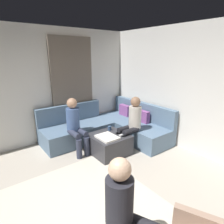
% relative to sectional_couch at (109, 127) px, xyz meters
% --- Properties ---
extents(wall_back, '(6.00, 0.12, 2.70)m').
position_rel_sectional_couch_xyz_m(wall_back, '(2.08, 1.06, 1.07)').
color(wall_back, silver).
rests_on(wall_back, ground_plane).
extents(wall_left, '(0.12, 6.00, 2.70)m').
position_rel_sectional_couch_xyz_m(wall_left, '(-0.86, -1.88, 1.07)').
color(wall_left, silver).
rests_on(wall_left, ground_plane).
extents(curtain_panel, '(0.06, 1.10, 2.50)m').
position_rel_sectional_couch_xyz_m(curtain_panel, '(-0.76, -0.58, 0.97)').
color(curtain_panel, '#726659').
rests_on(curtain_panel, ground_plane).
extents(area_rug, '(2.60, 2.20, 0.01)m').
position_rel_sectional_couch_xyz_m(area_rug, '(1.88, -1.78, -0.27)').
color(area_rug, beige).
rests_on(area_rug, ground_plane).
extents(sectional_couch, '(2.10, 2.55, 0.87)m').
position_rel_sectional_couch_xyz_m(sectional_couch, '(0.00, 0.00, 0.00)').
color(sectional_couch, slate).
rests_on(sectional_couch, ground_plane).
extents(ottoman, '(0.76, 0.76, 0.42)m').
position_rel_sectional_couch_xyz_m(ottoman, '(0.65, -0.48, -0.07)').
color(ottoman, '#333338').
rests_on(ottoman, ground_plane).
extents(folded_blanket, '(0.44, 0.36, 0.04)m').
position_rel_sectional_couch_xyz_m(folded_blanket, '(0.75, -0.60, 0.16)').
color(folded_blanket, white).
rests_on(folded_blanket, ottoman).
extents(coffee_mug, '(0.08, 0.08, 0.10)m').
position_rel_sectional_couch_xyz_m(coffee_mug, '(0.43, -0.30, 0.19)').
color(coffee_mug, '#334C72').
rests_on(coffee_mug, ottoman).
extents(game_remote, '(0.05, 0.15, 0.02)m').
position_rel_sectional_couch_xyz_m(game_remote, '(0.83, -0.26, 0.15)').
color(game_remote, white).
rests_on(game_remote, ottoman).
extents(person_on_couch_back, '(0.30, 0.60, 1.20)m').
position_rel_sectional_couch_xyz_m(person_on_couch_back, '(0.77, 0.06, 0.38)').
color(person_on_couch_back, black).
rests_on(person_on_couch_back, ground_plane).
extents(person_on_couch_side, '(0.60, 0.30, 1.20)m').
position_rel_sectional_couch_xyz_m(person_on_couch_side, '(0.15, -1.01, 0.38)').
color(person_on_couch_side, '#2D3347').
rests_on(person_on_couch_side, ground_plane).
extents(person_on_armchair, '(0.60, 0.44, 1.18)m').
position_rel_sectional_couch_xyz_m(person_on_armchair, '(2.60, -1.70, 0.36)').
color(person_on_armchair, black).
rests_on(person_on_armchair, ground_plane).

